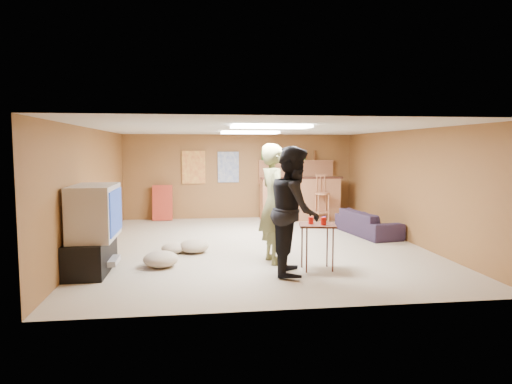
{
  "coord_description": "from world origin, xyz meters",
  "views": [
    {
      "loc": [
        -1.15,
        -8.47,
        1.84
      ],
      "look_at": [
        0.0,
        0.2,
        1.0
      ],
      "focal_mm": 32.0,
      "sensor_mm": 36.0,
      "label": 1
    }
  ],
  "objects": [
    {
      "name": "ceiling_panel_front",
      "position": [
        0.0,
        -1.5,
        2.17
      ],
      "size": [
        1.2,
        0.6,
        0.04
      ],
      "primitive_type": "cube",
      "color": "white",
      "rests_on": "ceiling"
    },
    {
      "name": "tray_table",
      "position": [
        0.66,
        -1.86,
        0.35
      ],
      "size": [
        0.61,
        0.52,
        0.7
      ],
      "primitive_type": "cube",
      "rotation": [
        0.0,
        0.0,
        -0.18
      ],
      "color": "#391A12",
      "rests_on": "ground"
    },
    {
      "name": "wall_front",
      "position": [
        0.0,
        -3.5,
        1.1
      ],
      "size": [
        6.0,
        0.02,
        2.2
      ],
      "primitive_type": "cube",
      "color": "brown",
      "rests_on": "ground"
    },
    {
      "name": "tv_screen",
      "position": [
        -2.34,
        -1.5,
        0.9
      ],
      "size": [
        0.02,
        0.95,
        0.65
      ],
      "primitive_type": "cube",
      "color": "navy",
      "rests_on": "tv_body"
    },
    {
      "name": "person_olive",
      "position": [
        0.09,
        -1.32,
        0.96
      ],
      "size": [
        0.57,
        0.77,
        1.92
      ],
      "primitive_type": "imported",
      "rotation": [
        0.0,
        0.0,
        1.75
      ],
      "color": "#67673C",
      "rests_on": "ground"
    },
    {
      "name": "ground",
      "position": [
        0.0,
        0.0,
        0.0
      ],
      "size": [
        7.0,
        7.0,
        0.0
      ],
      "primitive_type": "plane",
      "color": "tan",
      "rests_on": "ground"
    },
    {
      "name": "bottle_row",
      "position": [
        1.3,
        3.38,
        1.65
      ],
      "size": [
        1.48,
        0.08,
        0.26
      ],
      "primitive_type": null,
      "color": "#3F7233",
      "rests_on": "bar_shelf"
    },
    {
      "name": "bar_backing",
      "position": [
        1.5,
        3.42,
        1.2
      ],
      "size": [
        2.0,
        0.14,
        0.6
      ],
      "primitive_type": "cube",
      "color": "#9B5B38",
      "rests_on": "bar_counter"
    },
    {
      "name": "tv_stand",
      "position": [
        -2.72,
        -1.5,
        0.25
      ],
      "size": [
        0.55,
        1.3,
        0.5
      ],
      "primitive_type": "cube",
      "color": "black",
      "rests_on": "ground"
    },
    {
      "name": "dvd_box",
      "position": [
        -2.5,
        -1.5,
        0.15
      ],
      "size": [
        0.35,
        0.5,
        0.08
      ],
      "primitive_type": "cube",
      "color": "#B2B2B7",
      "rests_on": "tv_stand"
    },
    {
      "name": "bar_stool_left",
      "position": [
        0.93,
        2.76,
        0.58
      ],
      "size": [
        0.48,
        0.48,
        1.16
      ],
      "primitive_type": null,
      "rotation": [
        0.0,
        0.0,
        -0.38
      ],
      "color": "#9B5B38",
      "rests_on": "ground"
    },
    {
      "name": "bar_stool_right",
      "position": [
        1.97,
        2.49,
        0.6
      ],
      "size": [
        0.44,
        0.44,
        1.2
      ],
      "primitive_type": null,
      "rotation": [
        0.0,
        0.0,
        -0.18
      ],
      "color": "#9B5B38",
      "rests_on": "ground"
    },
    {
      "name": "ceiling_panel_back",
      "position": [
        0.0,
        1.2,
        2.17
      ],
      "size": [
        1.2,
        0.6,
        0.04
      ],
      "primitive_type": "cube",
      "color": "white",
      "rests_on": "ceiling"
    },
    {
      "name": "poster_left",
      "position": [
        -1.2,
        3.46,
        1.35
      ],
      "size": [
        0.6,
        0.03,
        0.85
      ],
      "primitive_type": "cube",
      "color": "#BF3F26",
      "rests_on": "wall_back"
    },
    {
      "name": "cushion_near_tv",
      "position": [
        -1.2,
        -0.46,
        0.12
      ],
      "size": [
        0.65,
        0.65,
        0.23
      ],
      "primitive_type": "ellipsoid",
      "rotation": [
        0.0,
        0.0,
        -0.29
      ],
      "color": "tan",
      "rests_on": "ground"
    },
    {
      "name": "cup_red_near",
      "position": [
        0.57,
        -1.82,
        0.75
      ],
      "size": [
        0.1,
        0.1,
        0.11
      ],
      "primitive_type": "cylinder",
      "rotation": [
        0.0,
        0.0,
        0.42
      ],
      "color": "red",
      "rests_on": "tray_table"
    },
    {
      "name": "cup_red_far",
      "position": [
        0.73,
        -1.94,
        0.76
      ],
      "size": [
        0.09,
        0.09,
        0.12
      ],
      "primitive_type": "cylinder",
      "rotation": [
        0.0,
        0.0,
        -0.07
      ],
      "color": "red",
      "rests_on": "tray_table"
    },
    {
      "name": "wall_right",
      "position": [
        3.0,
        0.0,
        1.1
      ],
      "size": [
        0.02,
        7.0,
        2.2
      ],
      "primitive_type": "cube",
      "color": "brown",
      "rests_on": "ground"
    },
    {
      "name": "bar_lip",
      "position": [
        1.5,
        2.7,
        1.1
      ],
      "size": [
        2.1,
        0.12,
        0.05
      ],
      "primitive_type": "cube",
      "color": "#391A12",
      "rests_on": "bar_counter"
    },
    {
      "name": "tv_body",
      "position": [
        -2.65,
        -1.5,
        0.9
      ],
      "size": [
        0.6,
        1.1,
        0.8
      ],
      "primitive_type": "cube",
      "color": "#B2B2B7",
      "rests_on": "tv_stand"
    },
    {
      "name": "poster_right",
      "position": [
        -0.3,
        3.46,
        1.35
      ],
      "size": [
        0.55,
        0.03,
        0.8
      ],
      "primitive_type": "cube",
      "color": "#334C99",
      "rests_on": "wall_back"
    },
    {
      "name": "ceiling",
      "position": [
        0.0,
        0.0,
        2.2
      ],
      "size": [
        6.0,
        7.0,
        0.02
      ],
      "primitive_type": "cube",
      "color": "silver",
      "rests_on": "ground"
    },
    {
      "name": "wall_back",
      "position": [
        0.0,
        3.5,
        1.1
      ],
      "size": [
        6.0,
        0.02,
        2.2
      ],
      "primitive_type": "cube",
      "color": "brown",
      "rests_on": "ground"
    },
    {
      "name": "bar_counter",
      "position": [
        1.5,
        2.95,
        0.55
      ],
      "size": [
        2.0,
        0.6,
        1.1
      ],
      "primitive_type": "cube",
      "color": "#9B5B38",
      "rests_on": "ground"
    },
    {
      "name": "bar_shelf",
      "position": [
        1.5,
        3.4,
        1.5
      ],
      "size": [
        2.0,
        0.18,
        0.05
      ],
      "primitive_type": "cube",
      "color": "#9B5B38",
      "rests_on": "bar_backing"
    },
    {
      "name": "folding_chair_stack",
      "position": [
        -2.0,
        3.3,
        0.45
      ],
      "size": [
        0.5,
        0.26,
        0.91
      ],
      "primitive_type": "cube",
      "rotation": [
        -0.14,
        0.0,
        0.0
      ],
      "color": "#B33321",
      "rests_on": "ground"
    },
    {
      "name": "sofa",
      "position": [
        2.48,
        0.75,
        0.26
      ],
      "size": [
        0.94,
        1.83,
        0.51
      ],
      "primitive_type": "imported",
      "rotation": [
        0.0,
        0.0,
        1.73
      ],
      "color": "black",
      "rests_on": "ground"
    },
    {
      "name": "cup_blue",
      "position": [
        0.79,
        -1.75,
        0.75
      ],
      "size": [
        0.07,
        0.07,
        0.1
      ],
      "primitive_type": "cylinder",
      "rotation": [
        0.0,
        0.0,
        0.03
      ],
      "color": "navy",
      "rests_on": "tray_table"
    },
    {
      "name": "person_black",
      "position": [
        0.27,
        -2.0,
        0.94
      ],
      "size": [
        0.87,
        1.03,
        1.87
      ],
      "primitive_type": "imported",
      "rotation": [
        0.0,
        0.0,
        1.38
      ],
      "color": "black",
      "rests_on": "ground"
    },
    {
      "name": "cushion_mid",
      "position": [
        -1.56,
        -0.48,
        0.09
      ],
      "size": [
        0.51,
        0.51,
        0.19
      ],
      "primitive_type": "ellipsoid",
      "rotation": [
        0.0,
        0.0,
        0.28
      ],
      "color": "tan",
      "rests_on": "ground"
    },
    {
      "name": "wall_left",
      "position": [
        -3.0,
        0.0,
        1.1
      ],
      "size": [
        0.02,
        7.0,
        2.2
      ],
      "primitive_type": "cube",
      "color": "brown",
      "rests_on": "ground"
    },
    {
      "name": "cushion_far",
      "position": [
        -1.7,
        -1.38,
        0.12
      ],
      "size": [
        0.6,
        0.6,
        0.25
      ],
      "primitive_type": "ellipsoid",
      "rotation": [
        0.0,
        0.0,
        0.1
      ],
      "color": "tan",
      "rests_on": "ground"
    }
  ]
}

